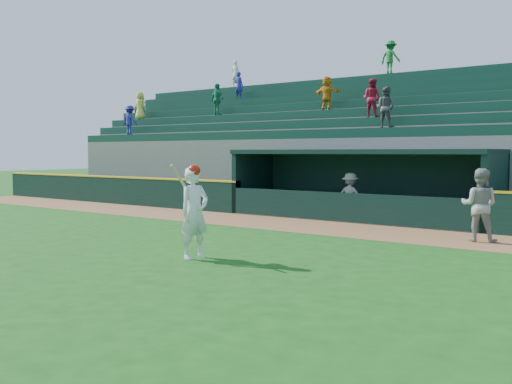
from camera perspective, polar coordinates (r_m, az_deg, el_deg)
ground at (r=14.15m, az=-3.86°, el=-5.62°), size 120.00×120.00×0.00m
warning_track at (r=18.13m, az=6.21°, el=-3.50°), size 40.00×3.00×0.01m
field_wall_left at (r=27.41m, az=-14.64°, el=0.18°), size 15.50×0.30×1.20m
wall_stripe_left at (r=27.38m, az=-14.66°, el=1.50°), size 15.50×0.32×0.06m
dugout_player_front at (r=16.14m, az=21.44°, el=-1.23°), size 1.03×0.85×1.94m
dugout_player_inside at (r=20.03m, az=9.44°, el=-0.44°), size 1.08×0.63×1.66m
dugout at (r=20.74m, az=10.56°, el=1.15°), size 9.40×2.80×2.46m
stands at (r=24.90m, az=15.17°, el=3.95°), size 34.50×6.25×7.51m
batter_at_plate at (r=12.73m, az=-6.18°, el=-1.97°), size 0.62×0.87×2.11m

